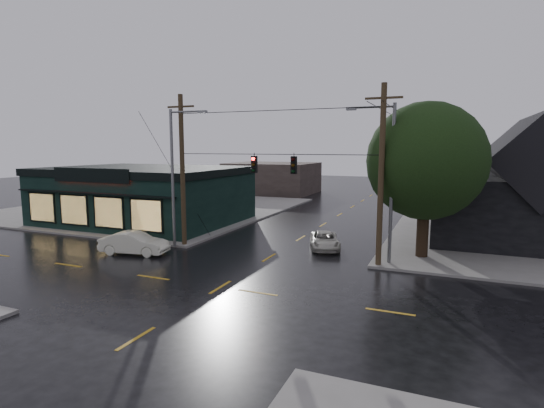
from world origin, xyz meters
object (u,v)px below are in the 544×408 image
at_px(utility_pole_ne, 378,267).
at_px(suv_silver, 325,240).
at_px(corner_tree, 426,161).
at_px(sedan_cream, 134,243).
at_px(utility_pole_nw, 185,246).

bearing_deg(utility_pole_ne, suv_silver, 142.22).
relative_size(corner_tree, suv_silver, 2.33).
distance_m(corner_tree, suv_silver, 8.13).
relative_size(corner_tree, utility_pole_ne, 0.91).
relative_size(utility_pole_ne, suv_silver, 2.56).
relative_size(corner_tree, sedan_cream, 2.16).
bearing_deg(suv_silver, utility_pole_nw, 179.11).
bearing_deg(corner_tree, sedan_cream, -160.66).
distance_m(corner_tree, utility_pole_ne, 6.91).
bearing_deg(corner_tree, suv_silver, 178.26).
xyz_separation_m(utility_pole_ne, sedan_cream, (-14.71, -3.01, 0.71)).
distance_m(utility_pole_nw, sedan_cream, 3.53).
distance_m(utility_pole_ne, suv_silver, 5.07).
distance_m(corner_tree, sedan_cream, 18.59).
height_order(utility_pole_nw, suv_silver, utility_pole_nw).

